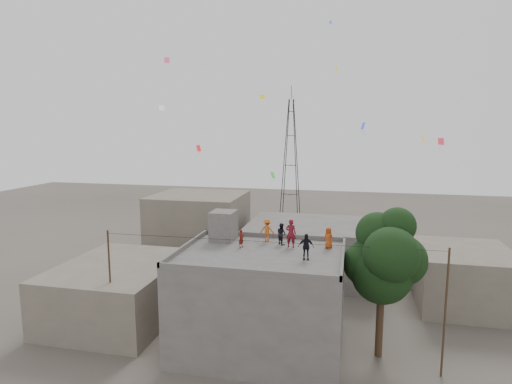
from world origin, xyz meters
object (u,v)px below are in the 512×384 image
at_px(tree, 385,258).
at_px(transmission_tower, 291,159).
at_px(person_dark_adult, 306,247).
at_px(person_red_adult, 291,233).
at_px(stair_head_box, 224,226).

distance_m(tree, transmission_tower, 41.12).
relative_size(tree, person_dark_adult, 5.89).
bearing_deg(person_dark_adult, tree, 4.77).
distance_m(transmission_tower, person_dark_adult, 41.25).
bearing_deg(person_red_adult, transmission_tower, -78.32).
bearing_deg(person_red_adult, person_dark_adult, 120.51).
relative_size(transmission_tower, person_dark_adult, 12.95).
relative_size(person_red_adult, person_dark_adult, 1.19).
xyz_separation_m(tree, person_dark_adult, (-4.56, -1.22, 0.77)).
relative_size(tree, person_red_adult, 4.96).
distance_m(transmission_tower, person_red_adult, 38.68).
xyz_separation_m(stair_head_box, tree, (10.57, -2.00, -1.00)).
bearing_deg(tree, person_dark_adult, -165.07).
xyz_separation_m(tree, transmission_tower, (-11.37, 39.40, 2.97)).
relative_size(stair_head_box, tree, 0.22).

